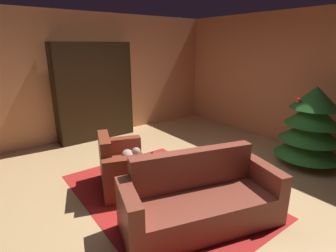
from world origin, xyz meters
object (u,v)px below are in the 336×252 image
Objects in this scene: couch_red at (201,202)px; coffee_table at (156,170)px; bottle_on_table at (152,165)px; bookshelf_unit at (99,93)px; book_stack_on_table at (157,164)px; decorated_tree at (311,126)px; armchair_red at (122,169)px.

couch_red is 2.76× the size of coffee_table.
bottle_on_table is (-0.74, -0.19, 0.24)m from couch_red.
bookshelf_unit reaches higher than book_stack_on_table.
bookshelf_unit is 1.06× the size of couch_red.
decorated_tree is (0.79, 2.72, 0.24)m from book_stack_on_table.
decorated_tree reaches higher than armchair_red.
armchair_red is 1.36m from couch_red.
bookshelf_unit is 3.00m from bottle_on_table.
bottle_on_table is at bearing -52.85° from book_stack_on_table.
bottle_on_table is (2.91, -0.50, -0.49)m from bookshelf_unit.
bottle_on_table is 2.95m from decorated_tree.
coffee_table is 3.40× the size of book_stack_on_table.
bookshelf_unit is at bearing -146.59° from decorated_tree.
coffee_table is 0.09m from book_stack_on_table.
bottle_on_table is at bearing -103.20° from decorated_tree.
bookshelf_unit is 1.51× the size of decorated_tree.
book_stack_on_table is at bearing -106.18° from decorated_tree.
book_stack_on_table is 0.20m from bottle_on_table.
armchair_red reaches higher than book_stack_on_table.
decorated_tree is at bearing 91.53° from couch_red.
book_stack_on_table is at bearing 127.15° from bottle_on_table.
bottle_on_table is at bearing -48.89° from coffee_table.
coffee_table is at bearing -106.49° from decorated_tree.
book_stack_on_table is (2.80, -0.35, -0.56)m from bookshelf_unit.
book_stack_on_table is at bearing 5.10° from coffee_table.
decorated_tree is at bearing 76.80° from bottle_on_table.
book_stack_on_table is at bearing 34.25° from armchair_red.
couch_red is 0.81m from bottle_on_table.
coffee_table is at bearing -7.22° from bookshelf_unit.
decorated_tree is (3.58, 2.37, -0.32)m from bookshelf_unit.
bottle_on_table is at bearing -165.75° from couch_red.
couch_red is at bearing -4.91° from bookshelf_unit.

